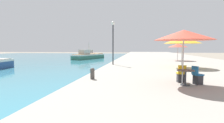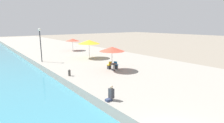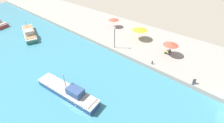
% 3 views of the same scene
% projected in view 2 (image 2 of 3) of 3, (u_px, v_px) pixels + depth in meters
% --- Properties ---
extents(quay_promenade, '(16.00, 90.00, 0.78)m').
position_uv_depth(quay_promenade, '(54.00, 49.00, 40.60)').
color(quay_promenade, gray).
rests_on(quay_promenade, ground_plane).
extents(cafe_umbrella_pink, '(2.77, 2.77, 2.65)m').
position_uv_depth(cafe_umbrella_pink, '(112.00, 49.00, 19.16)').
color(cafe_umbrella_pink, '#B7B7B7').
rests_on(cafe_umbrella_pink, quay_promenade).
extents(cafe_umbrella_white, '(3.31, 3.31, 2.77)m').
position_uv_depth(cafe_umbrella_white, '(89.00, 42.00, 26.41)').
color(cafe_umbrella_white, '#B7B7B7').
rests_on(cafe_umbrella_white, quay_promenade).
extents(cafe_umbrella_striped, '(2.71, 2.71, 2.36)m').
position_uv_depth(cafe_umbrella_striped, '(72.00, 40.00, 34.32)').
color(cafe_umbrella_striped, '#B7B7B7').
rests_on(cafe_umbrella_striped, quay_promenade).
extents(cafe_table, '(0.80, 0.80, 0.74)m').
position_uv_depth(cafe_table, '(113.00, 66.00, 19.52)').
color(cafe_table, '#333338').
rests_on(cafe_table, quay_promenade).
extents(cafe_chair_left, '(0.56, 0.55, 0.91)m').
position_uv_depth(cafe_chair_left, '(116.00, 66.00, 20.20)').
color(cafe_chair_left, '#2D2D33').
rests_on(cafe_chair_left, quay_promenade).
extents(cafe_chair_right, '(0.42, 0.45, 0.91)m').
position_uv_depth(cafe_chair_right, '(109.00, 66.00, 20.10)').
color(cafe_chair_right, '#2D2D33').
rests_on(cafe_chair_right, quay_promenade).
extents(person_at_quay, '(0.57, 0.36, 1.06)m').
position_uv_depth(person_at_quay, '(111.00, 94.00, 11.70)').
color(person_at_quay, '#333D5B').
rests_on(person_at_quay, quay_promenade).
extents(mooring_bollard, '(0.26, 0.26, 0.65)m').
position_uv_depth(mooring_bollard, '(69.00, 72.00, 17.41)').
color(mooring_bollard, '#4C4742').
rests_on(mooring_bollard, quay_promenade).
extents(lamppost, '(0.36, 0.36, 4.56)m').
position_uv_depth(lamppost, '(40.00, 39.00, 23.55)').
color(lamppost, '#232328').
rests_on(lamppost, quay_promenade).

